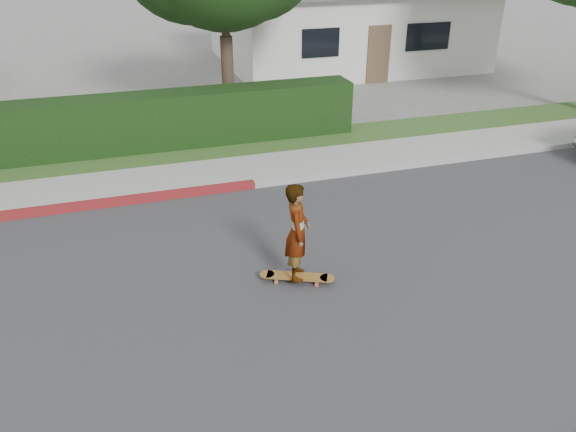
% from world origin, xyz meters
% --- Properties ---
extents(ground, '(120.00, 120.00, 0.00)m').
position_xyz_m(ground, '(0.00, 0.00, 0.00)').
color(ground, slate).
rests_on(ground, ground).
extents(road, '(60.00, 8.00, 0.01)m').
position_xyz_m(road, '(0.00, 0.00, 0.01)').
color(road, '#2D2D30').
rests_on(road, ground).
extents(curb_far, '(60.00, 0.20, 0.15)m').
position_xyz_m(curb_far, '(0.00, 4.10, 0.07)').
color(curb_far, '#9E9E99').
rests_on(curb_far, ground).
extents(sidewalk_far, '(60.00, 1.60, 0.12)m').
position_xyz_m(sidewalk_far, '(0.00, 5.00, 0.06)').
color(sidewalk_far, gray).
rests_on(sidewalk_far, ground).
extents(planting_strip, '(60.00, 1.60, 0.10)m').
position_xyz_m(planting_strip, '(0.00, 6.60, 0.05)').
color(planting_strip, '#2D4C1E').
rests_on(planting_strip, ground).
extents(hedge, '(15.00, 1.00, 1.50)m').
position_xyz_m(hedge, '(-3.00, 7.20, 0.75)').
color(hedge, black).
rests_on(hedge, ground).
extents(house, '(10.60, 8.60, 4.30)m').
position_xyz_m(house, '(8.00, 16.00, 2.10)').
color(house, beige).
rests_on(house, ground).
extents(skateboard, '(1.25, 0.74, 0.12)m').
position_xyz_m(skateboard, '(0.74, 0.17, 0.11)').
color(skateboard, '#C95A37').
rests_on(skateboard, ground).
extents(skateboarder, '(0.58, 0.70, 1.67)m').
position_xyz_m(skateboarder, '(0.74, 0.17, 0.96)').
color(skateboarder, white).
rests_on(skateboarder, skateboard).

